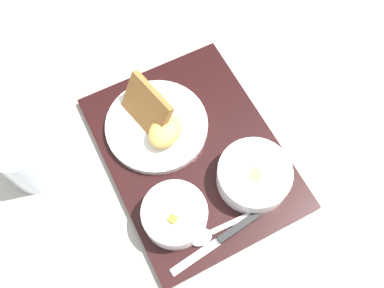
% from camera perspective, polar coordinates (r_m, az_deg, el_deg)
% --- Properties ---
extents(ground_plane, '(4.00, 4.00, 0.00)m').
position_cam_1_polar(ground_plane, '(0.79, 0.00, -1.36)').
color(ground_plane, '#ADA89E').
extents(serving_tray, '(0.44, 0.35, 0.02)m').
position_cam_1_polar(serving_tray, '(0.78, 0.00, -1.14)').
color(serving_tray, black).
rests_on(serving_tray, ground_plane).
extents(bowl_salad, '(0.11, 0.11, 0.05)m').
position_cam_1_polar(bowl_salad, '(0.71, -2.43, -9.83)').
color(bowl_salad, white).
rests_on(bowl_salad, serving_tray).
extents(bowl_soup, '(0.13, 0.13, 0.05)m').
position_cam_1_polar(bowl_soup, '(0.74, 8.70, -4.32)').
color(bowl_soup, white).
rests_on(bowl_soup, serving_tray).
extents(plate_main, '(0.20, 0.20, 0.10)m').
position_cam_1_polar(plate_main, '(0.78, -5.05, 2.80)').
color(plate_main, white).
rests_on(plate_main, serving_tray).
extents(knife, '(0.05, 0.18, 0.01)m').
position_cam_1_polar(knife, '(0.73, 5.15, -12.46)').
color(knife, silver).
rests_on(knife, serving_tray).
extents(spoon, '(0.03, 0.13, 0.01)m').
position_cam_1_polar(spoon, '(0.73, 2.88, -12.24)').
color(spoon, silver).
rests_on(spoon, serving_tray).
extents(glass_water, '(0.08, 0.08, 0.12)m').
position_cam_1_polar(glass_water, '(0.79, -22.18, -2.71)').
color(glass_water, silver).
rests_on(glass_water, ground_plane).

